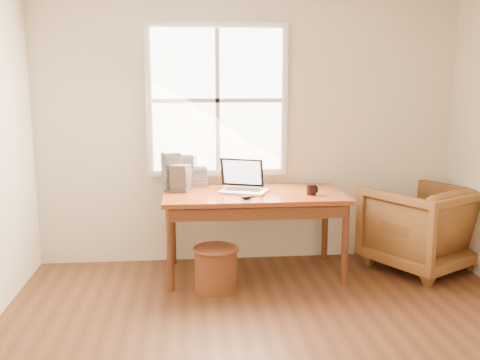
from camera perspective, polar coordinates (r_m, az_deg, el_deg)
The scene contains 11 objects.
room_shell at distance 3.05m, azimuth 4.93°, elevation 2.81°, with size 4.04×4.54×2.64m.
desk at distance 4.75m, azimuth 1.53°, elevation -1.61°, with size 1.60×0.80×0.04m, color brown.
armchair at distance 5.24m, azimuth 18.64°, elevation -4.80°, with size 0.84×0.86×0.79m, color brown.
wicker_stool at distance 4.53m, azimuth -2.58°, elevation -9.49°, with size 0.36×0.36×0.36m, color brown.
laptop at distance 4.73m, azimuth 0.41°, elevation 0.25°, with size 0.36×0.38×0.27m, color silver, non-canonical shape.
mouse at distance 4.49m, azimuth 0.71°, elevation -1.84°, with size 0.10×0.06×0.03m, color black.
coffee_mug at distance 4.69m, azimuth 7.63°, elevation -1.01°, with size 0.08×0.08×0.09m, color black.
cd_stack_a at distance 5.03m, azimuth -5.63°, elevation 1.06°, with size 0.16×0.14×0.31m, color silver.
cd_stack_b at distance 4.83m, azimuth -6.34°, elevation 0.24°, with size 0.16×0.14×0.24m, color #25252A.
cd_stack_c at distance 4.91m, azimuth -7.33°, elevation 0.96°, with size 0.15×0.13×0.34m, color gray.
cd_stack_d at distance 5.03m, azimuth -4.57°, elevation 0.44°, with size 0.16×0.14×0.20m, color #A8ABB3.
Camera 1 is at (-0.57, -2.81, 1.72)m, focal length 40.00 mm.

